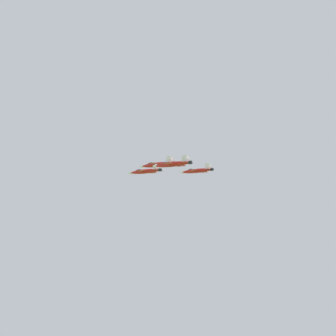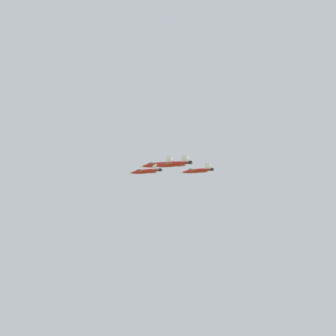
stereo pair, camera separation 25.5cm
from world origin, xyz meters
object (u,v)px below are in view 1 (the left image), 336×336
jet_left_wingman (158,165)px  jet_left_outer (172,164)px  jet_right_wingman (197,171)px  jet_lead (145,171)px

jet_left_wingman → jet_left_outer: jet_left_wingman is taller
jet_left_wingman → jet_right_wingman: (-11.98, -23.99, 0.86)m
jet_lead → jet_left_wingman: size_ratio=1.00×
jet_lead → jet_left_outer: bearing=140.0°
jet_left_wingman → jet_right_wingman: 26.82m
jet_lead → jet_left_outer: jet_lead is taller
jet_right_wingman → jet_left_outer: size_ratio=0.97×
jet_left_outer → jet_right_wingman: bearing=-68.4°
jet_left_wingman → jet_right_wingman: jet_right_wingman is taller
jet_left_outer → jet_lead: bearing=-40.2°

